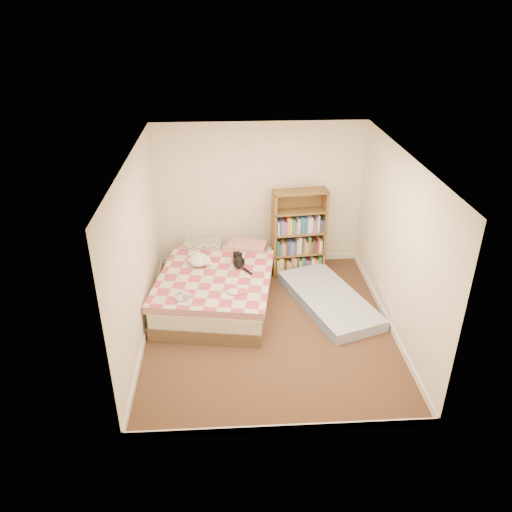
{
  "coord_description": "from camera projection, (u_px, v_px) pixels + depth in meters",
  "views": [
    {
      "loc": [
        -0.53,
        -5.93,
        4.27
      ],
      "look_at": [
        -0.16,
        0.3,
        0.99
      ],
      "focal_mm": 35.0,
      "sensor_mm": 36.0,
      "label": 1
    }
  ],
  "objects": [
    {
      "name": "black_cat",
      "position": [
        239.0,
        261.0,
        7.74
      ],
      "size": [
        0.23,
        0.64,
        0.14
      ],
      "rotation": [
        0.0,
        0.0,
        0.12
      ],
      "color": "black",
      "rests_on": "bed"
    },
    {
      "name": "bed",
      "position": [
        217.0,
        284.0,
        7.75
      ],
      "size": [
        1.93,
        2.48,
        0.6
      ],
      "rotation": [
        0.0,
        0.0,
        -0.16
      ],
      "color": "brown",
      "rests_on": "room"
    },
    {
      "name": "floor_mattress",
      "position": [
        329.0,
        299.0,
        7.71
      ],
      "size": [
        1.44,
        2.09,
        0.17
      ],
      "primitive_type": "cube",
      "rotation": [
        0.0,
        0.0,
        0.33
      ],
      "color": "#708CBC",
      "rests_on": "room"
    },
    {
      "name": "white_dog",
      "position": [
        199.0,
        260.0,
        7.71
      ],
      "size": [
        0.38,
        0.41,
        0.17
      ],
      "rotation": [
        0.0,
        0.0,
        0.22
      ],
      "color": "white",
      "rests_on": "bed"
    },
    {
      "name": "bookshelf",
      "position": [
        298.0,
        242.0,
        8.44
      ],
      "size": [
        0.92,
        0.39,
        1.49
      ],
      "rotation": [
        0.0,
        0.0,
        0.11
      ],
      "color": "brown",
      "rests_on": "room"
    },
    {
      "name": "room",
      "position": [
        269.0,
        252.0,
        6.7
      ],
      "size": [
        3.51,
        4.01,
        2.51
      ],
      "color": "#45271D",
      "rests_on": "ground"
    }
  ]
}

